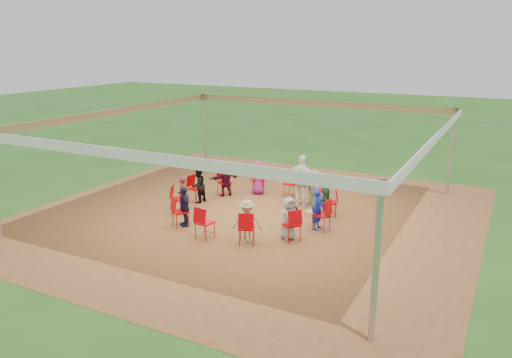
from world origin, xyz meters
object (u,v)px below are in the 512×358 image
at_px(person_seated_0, 318,209).
at_px(person_seated_9, 289,218).
at_px(chair_8, 180,212).
at_px(chair_11, 291,225).
at_px(chair_0, 321,215).
at_px(person_seated_4, 226,179).
at_px(person_seated_3, 258,178).
at_px(chair_1, 330,202).
at_px(chair_5, 224,182).
at_px(chair_3, 291,184).
at_px(chair_9, 205,223).
at_px(person_seated_5, 198,185).
at_px(chair_4, 258,181).
at_px(chair_7, 179,199).
at_px(person_seated_2, 314,188).
at_px(person_seated_7, 184,206).
at_px(person_seated_6, 182,195).
at_px(chair_10, 247,228).
at_px(person_seated_1, 326,198).
at_px(laptop, 313,209).
at_px(chair_2, 317,191).
at_px(person_seated_8, 247,221).
at_px(chair_6, 196,189).
at_px(cable_coil, 293,209).
at_px(standing_person, 302,181).

xyz_separation_m(person_seated_0, person_seated_9, (-0.42, -1.06, 0.00)).
distance_m(chair_8, chair_11, 3.28).
xyz_separation_m(chair_8, person_seated_0, (3.56, 1.61, 0.14)).
xyz_separation_m(chair_0, person_seated_4, (-4.07, 1.57, 0.14)).
bearing_deg(person_seated_3, chair_1, 136.52).
height_order(chair_5, person_seated_0, person_seated_0).
height_order(chair_3, chair_9, same).
bearing_deg(person_seated_9, person_seated_3, 75.00).
relative_size(person_seated_5, person_seated_9, 1.00).
bearing_deg(chair_4, chair_7, 45.00).
distance_m(chair_1, chair_5, 4.01).
xyz_separation_m(person_seated_2, person_seated_5, (-3.49, -1.52, 0.00)).
height_order(person_seated_7, person_seated_9, same).
distance_m(chair_3, chair_8, 4.48).
relative_size(chair_3, person_seated_6, 0.77).
distance_m(chair_5, person_seated_6, 2.26).
bearing_deg(chair_10, chair_1, 45.00).
xyz_separation_m(person_seated_1, person_seated_7, (-3.32, -2.64, 0.00)).
xyz_separation_m(person_seated_0, laptop, (-0.16, 0.02, -0.03)).
bearing_deg(chair_5, person_seated_5, 20.67).
xyz_separation_m(person_seated_6, laptop, (4.04, 0.64, -0.03)).
distance_m(chair_2, chair_7, 4.48).
relative_size(person_seated_3, person_seated_8, 1.00).
relative_size(person_seated_0, person_seated_7, 1.00).
distance_m(chair_1, person_seated_1, 0.18).
bearing_deg(chair_3, person_seated_2, 159.33).
bearing_deg(person_seated_8, laptop, 33.69).
height_order(chair_6, chair_11, same).
bearing_deg(person_seated_3, person_seated_1, 135.00).
bearing_deg(person_seated_5, person_seated_7, 30.00).
bearing_deg(chair_9, person_seated_9, 32.64).
bearing_deg(laptop, person_seated_6, 105.57).
relative_size(chair_0, chair_11, 1.00).
bearing_deg(person_seated_0, person_seated_3, 60.00).
distance_m(person_seated_1, person_seated_8, 3.11).
xyz_separation_m(person_seated_0, person_seated_4, (-3.95, 1.56, 0.00)).
distance_m(chair_9, person_seated_5, 3.20).
xyz_separation_m(chair_10, person_seated_3, (-1.80, 4.14, 0.14)).
relative_size(chair_9, person_seated_2, 0.77).
bearing_deg(cable_coil, person_seated_5, -165.51).
height_order(chair_2, chair_3, same).
height_order(chair_7, standing_person, standing_person).
relative_size(chair_9, person_seated_1, 0.77).
xyz_separation_m(chair_11, person_seated_0, (0.32, 1.13, 0.14)).
relative_size(chair_0, chair_5, 1.00).
bearing_deg(chair_0, chair_11, 165.00).
bearing_deg(person_seated_7, person_seated_1, 75.00).
bearing_deg(chair_7, chair_1, 90.00).
bearing_deg(chair_7, chair_3, 120.00).
bearing_deg(person_seated_9, laptop, 22.91).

